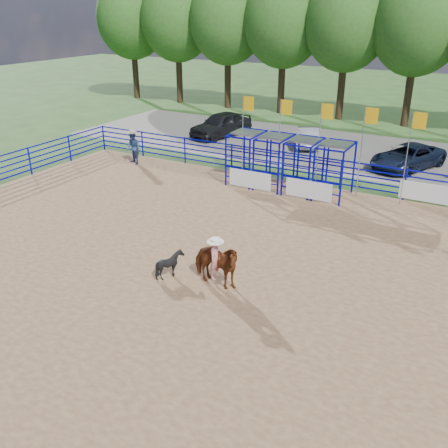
# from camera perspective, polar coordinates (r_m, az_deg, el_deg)

# --- Properties ---
(ground) EXTENTS (120.00, 120.00, 0.00)m
(ground) POSITION_cam_1_polar(r_m,az_deg,el_deg) (16.56, 2.78, -6.35)
(ground) COLOR #365A24
(ground) RESTS_ON ground
(arena_dirt) EXTENTS (30.00, 20.00, 0.02)m
(arena_dirt) POSITION_cam_1_polar(r_m,az_deg,el_deg) (16.56, 2.78, -6.32)
(arena_dirt) COLOR #916C48
(arena_dirt) RESTS_ON ground
(gravel_strip) EXTENTS (40.00, 10.00, 0.01)m
(gravel_strip) POSITION_cam_1_polar(r_m,az_deg,el_deg) (31.64, 16.79, 7.58)
(gravel_strip) COLOR gray
(gravel_strip) RESTS_ON ground
(horse_and_rider) EXTENTS (1.92, 1.00, 2.33)m
(horse_and_rider) POSITION_cam_1_polar(r_m,az_deg,el_deg) (15.75, -0.98, -4.35)
(horse_and_rider) COLOR brown
(horse_and_rider) RESTS_ON arena_dirt
(calf) EXTENTS (1.04, 0.99, 0.93)m
(calf) POSITION_cam_1_polar(r_m,az_deg,el_deg) (16.54, -6.20, -4.59)
(calf) COLOR black
(calf) RESTS_ON arena_dirt
(spectator_cowboy) EXTENTS (1.09, 0.98, 1.89)m
(spectator_cowboy) POSITION_cam_1_polar(r_m,az_deg,el_deg) (28.67, -10.34, 8.58)
(spectator_cowboy) COLOR navy
(spectator_cowboy) RESTS_ON arena_dirt
(car_a) EXTENTS (3.02, 5.14, 1.64)m
(car_a) POSITION_cam_1_polar(r_m,az_deg,el_deg) (34.54, -0.34, 11.31)
(car_a) COLOR black
(car_a) RESTS_ON gravel_strip
(car_b) EXTENTS (2.49, 4.07, 1.27)m
(car_b) POSITION_cam_1_polar(r_m,az_deg,el_deg) (32.55, 9.63, 9.86)
(car_b) COLOR gray
(car_b) RESTS_ON gravel_strip
(car_c) EXTENTS (3.89, 5.20, 1.31)m
(car_c) POSITION_cam_1_polar(r_m,az_deg,el_deg) (29.31, 20.26, 7.22)
(car_c) COLOR black
(car_c) RESTS_ON gravel_strip
(perimeter_fence) EXTENTS (30.10, 20.10, 1.50)m
(perimeter_fence) POSITION_cam_1_polar(r_m,az_deg,el_deg) (16.20, 2.83, -4.05)
(perimeter_fence) COLOR #0809B8
(perimeter_fence) RESTS_ON ground
(chute_assembly) EXTENTS (19.32, 2.41, 4.20)m
(chute_assembly) POSITION_cam_1_polar(r_m,az_deg,el_deg) (24.25, 8.19, 6.67)
(chute_assembly) COLOR #0809B8
(chute_assembly) RESTS_ON ground
(treeline) EXTENTS (56.40, 6.40, 11.24)m
(treeline) POSITION_cam_1_polar(r_m,az_deg,el_deg) (39.39, 21.45, 21.19)
(treeline) COLOR #3F2B19
(treeline) RESTS_ON ground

